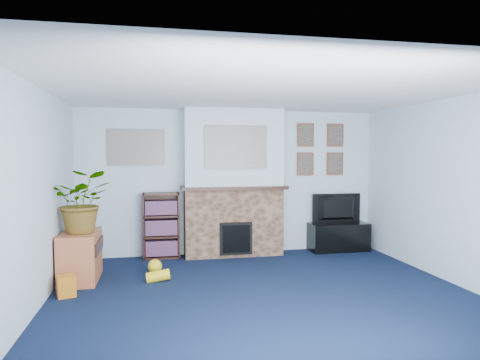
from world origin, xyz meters
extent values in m
cube|color=black|center=(0.00, 0.00, 0.00)|extent=(5.00, 4.50, 0.01)
cube|color=white|center=(0.00, 0.00, 2.40)|extent=(5.00, 4.50, 0.01)
cube|color=silver|center=(0.00, 2.25, 1.20)|extent=(5.00, 0.04, 2.40)
cube|color=silver|center=(0.00, -2.25, 1.20)|extent=(5.00, 0.04, 2.40)
cube|color=silver|center=(-2.50, 0.00, 1.20)|extent=(0.04, 4.50, 2.40)
cube|color=silver|center=(2.50, 0.00, 1.20)|extent=(0.04, 4.50, 2.40)
cube|color=brown|center=(0.00, 2.05, 0.55)|extent=(1.60, 0.40, 1.10)
cube|color=brown|center=(0.00, 2.05, 1.75)|extent=(1.60, 0.40, 1.30)
cube|color=brown|center=(0.00, 2.02, 1.12)|extent=(1.72, 0.50, 0.05)
cube|color=brown|center=(0.00, 1.84, 0.32)|extent=(0.52, 0.08, 0.52)
cube|color=brown|center=(0.00, 1.80, 0.32)|extent=(0.44, 0.02, 0.44)
cube|color=gray|center=(0.00, 1.84, 1.78)|extent=(1.00, 0.03, 0.68)
cube|color=gray|center=(-1.55, 2.23, 1.78)|extent=(0.90, 0.03, 0.58)
cube|color=brown|center=(1.30, 2.23, 2.00)|extent=(0.30, 0.03, 0.40)
cube|color=brown|center=(1.85, 2.23, 2.00)|extent=(0.30, 0.03, 0.40)
cube|color=brown|center=(1.30, 2.23, 1.50)|extent=(0.30, 0.03, 0.40)
cube|color=brown|center=(1.85, 2.23, 1.50)|extent=(0.30, 0.03, 0.40)
cube|color=black|center=(1.84, 2.03, 0.23)|extent=(1.01, 0.43, 0.48)
imported|color=black|center=(1.84, 2.05, 0.73)|extent=(0.87, 0.12, 0.50)
cube|color=black|center=(-1.17, 2.23, 0.53)|extent=(0.58, 0.02, 1.05)
cube|color=black|center=(-1.45, 2.10, 0.53)|extent=(0.03, 0.28, 1.05)
cube|color=black|center=(-0.90, 2.10, 0.53)|extent=(0.03, 0.28, 1.05)
cube|color=black|center=(-1.17, 2.10, 0.01)|extent=(0.56, 0.28, 0.03)
cube|color=black|center=(-1.17, 2.10, 0.35)|extent=(0.56, 0.28, 0.03)
cube|color=black|center=(-1.17, 2.10, 0.68)|extent=(0.56, 0.28, 0.03)
cube|color=black|center=(-1.17, 2.10, 1.04)|extent=(0.56, 0.28, 0.03)
cube|color=black|center=(-1.17, 2.09, 0.17)|extent=(0.50, 0.22, 0.24)
cube|color=black|center=(-1.17, 2.09, 0.50)|extent=(0.50, 0.22, 0.24)
cube|color=black|center=(-1.17, 2.09, 0.82)|extent=(0.50, 0.22, 0.22)
cube|color=#AF5E38|center=(-2.24, 1.06, 0.35)|extent=(0.46, 0.83, 0.65)
imported|color=#26661E|center=(-2.19, 1.01, 1.06)|extent=(0.75, 0.65, 0.82)
cube|color=gold|center=(0.01, 2.00, 1.22)|extent=(0.09, 0.06, 0.13)
cylinder|color=#B2BFC6|center=(0.33, 2.00, 1.23)|extent=(0.04, 0.04, 0.14)
sphere|color=gray|center=(-0.62, 2.00, 1.22)|extent=(0.14, 0.14, 0.14)
cylinder|color=orange|center=(0.65, 2.00, 1.21)|extent=(0.06, 0.06, 0.13)
cube|color=#198C26|center=(-2.30, 0.97, 0.14)|extent=(0.40, 0.36, 0.26)
sphere|color=yellow|center=(-1.28, 1.20, 0.09)|extent=(0.20, 0.20, 0.20)
cube|color=orange|center=(-2.30, 0.42, 0.11)|extent=(0.25, 0.25, 0.25)
cylinder|color=yellow|center=(-1.23, 0.81, 0.07)|extent=(0.32, 0.14, 0.18)
camera|label=1|loc=(-1.26, -4.82, 1.67)|focal=32.00mm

